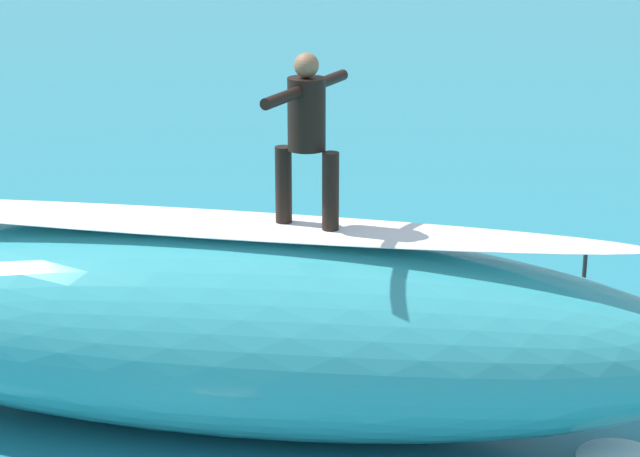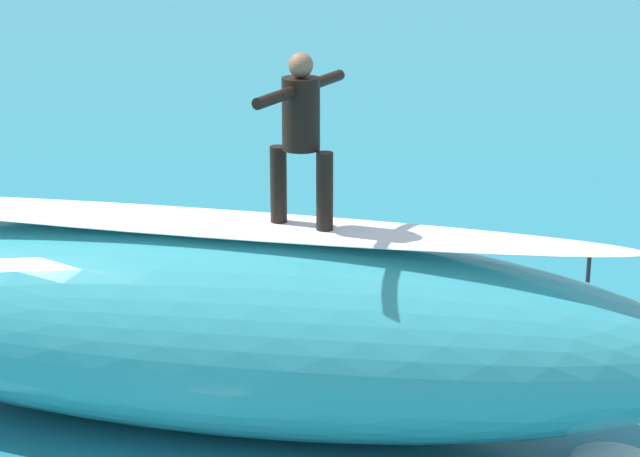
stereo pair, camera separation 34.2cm
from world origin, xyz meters
name	(u,v)px [view 2 (the right image)]	position (x,y,z in m)	size (l,w,h in m)	color
ground_plane	(200,329)	(0.00, 0.00, 0.00)	(120.00, 120.00, 0.00)	teal
wave_crest	(211,324)	(-0.30, 2.24, 0.99)	(9.42, 2.42, 1.97)	teal
wave_foam_lip	(208,223)	(-0.30, 2.24, 2.01)	(8.01, 0.85, 0.08)	white
surfboard_riding	(302,230)	(-1.18, 2.46, 2.01)	(1.81, 0.54, 0.08)	silver
surfer_riding	(301,127)	(-1.18, 2.46, 2.98)	(0.83, 1.37, 1.60)	black
surfboard_paddling	(334,293)	(-1.60, -1.01, 0.04)	(2.45, 0.56, 0.09)	yellow
surfer_paddling	(324,281)	(-1.47, -1.01, 0.21)	(1.62, 0.30, 0.29)	black
buoy_marker	(586,304)	(-4.53, -0.03, 0.26)	(0.51, 0.51, 0.86)	red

